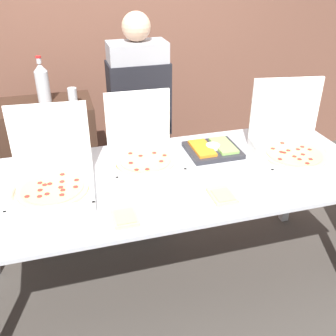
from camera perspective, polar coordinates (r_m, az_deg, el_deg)
name	(u,v)px	position (r m, az deg, el deg)	size (l,w,h in m)	color
ground_plane	(168,284)	(2.83, 0.00, -16.47)	(16.00, 16.00, 0.00)	#423D38
brick_wall_behind	(115,30)	(3.69, -7.75, 19.27)	(10.00, 0.06, 2.80)	brown
buffet_table	(168,188)	(2.33, 0.00, -2.92)	(2.41, 0.99, 0.87)	#B7BABF
pizza_box_far_right	(143,151)	(2.41, -3.59, 2.43)	(0.42, 0.44, 0.41)	white
pizza_box_near_right	(292,143)	(2.61, 17.49, 3.42)	(0.53, 0.54, 0.45)	white
pizza_box_far_left	(52,176)	(2.22, -16.45, -1.18)	(0.47, 0.48, 0.43)	white
paper_plate_front_left	(222,197)	(2.10, 7.84, -4.12)	(0.25, 0.25, 0.03)	white
paper_plate_front_right	(125,218)	(1.94, -6.28, -7.20)	(0.25, 0.25, 0.03)	white
veggie_tray	(213,149)	(2.56, 6.51, 2.74)	(0.33, 0.30, 0.05)	#28282D
sideboard_podium	(50,165)	(3.26, -16.79, 0.35)	(0.75, 0.46, 1.03)	#382319
soda_bottle	(42,82)	(3.05, -17.78, 11.77)	(0.10, 0.10, 0.33)	#B7BCC1
soda_can_silver	(73,96)	(2.96, -13.66, 10.10)	(0.07, 0.07, 0.12)	silver
person_server_vest	(139,117)	(2.92, -4.16, 7.37)	(0.42, 0.24, 1.68)	slate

